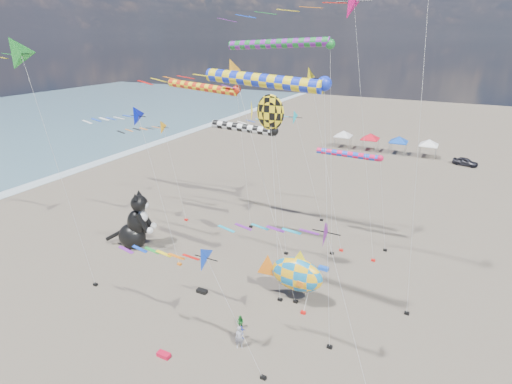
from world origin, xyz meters
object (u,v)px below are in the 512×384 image
object	(u,v)px
person_adult	(240,337)
cat_inflatable	(133,220)
fish_inflatable	(296,274)
child_blue	(241,333)
parked_car	(465,162)
child_green	(240,322)

from	to	relation	value
person_adult	cat_inflatable	bearing A→B (deg)	120.44
cat_inflatable	fish_inflatable	distance (m)	17.78
person_adult	child_blue	distance (m)	0.90
person_adult	child_blue	xyz separation A→B (m)	(-0.30, 0.79, -0.32)
child_blue	parked_car	xyz separation A→B (m)	(13.47, 51.90, 0.13)
cat_inflatable	parked_car	distance (m)	53.88
cat_inflatable	person_adult	xyz separation A→B (m)	(16.16, -7.55, -2.12)
parked_car	child_green	bearing A→B (deg)	-178.75
fish_inflatable	child_blue	world-z (taller)	fish_inflatable
child_green	child_blue	xyz separation A→B (m)	(0.57, -0.90, -0.02)
cat_inflatable	parked_car	world-z (taller)	cat_inflatable
cat_inflatable	child_blue	world-z (taller)	cat_inflatable
fish_inflatable	person_adult	size ratio (longest dim) A/B	3.30
child_green	child_blue	size ratio (longest dim) A/B	1.03
person_adult	parked_car	bearing A→B (deg)	41.45
child_green	child_blue	bearing A→B (deg)	-51.97
person_adult	child_blue	bearing A→B (deg)	75.98
fish_inflatable	parked_car	xyz separation A→B (m)	(11.61, 46.40, -1.99)
person_adult	child_blue	size ratio (longest dim) A/B	1.60
fish_inflatable	parked_car	distance (m)	47.87
person_adult	child_green	xyz separation A→B (m)	(-0.87, 1.69, -0.30)
child_green	child_blue	distance (m)	1.07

